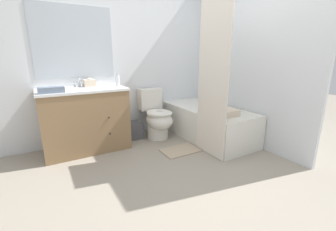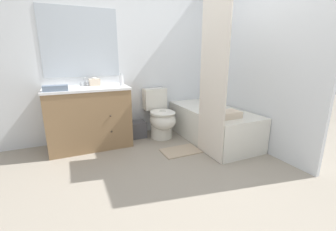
{
  "view_description": "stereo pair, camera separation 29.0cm",
  "coord_description": "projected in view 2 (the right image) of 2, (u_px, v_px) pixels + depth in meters",
  "views": [
    {
      "loc": [
        -1.27,
        -1.67,
        1.27
      ],
      "look_at": [
        0.14,
        0.75,
        0.51
      ],
      "focal_mm": 24.0,
      "sensor_mm": 36.0,
      "label": 1
    },
    {
      "loc": [
        -1.01,
        -1.8,
        1.27
      ],
      "look_at": [
        0.14,
        0.75,
        0.51
      ],
      "focal_mm": 24.0,
      "sensor_mm": 36.0,
      "label": 2
    }
  ],
  "objects": [
    {
      "name": "toilet",
      "position": [
        161.0,
        117.0,
        3.5
      ],
      "size": [
        0.39,
        0.66,
        0.75
      ],
      "color": "silver",
      "rests_on": "ground_plane"
    },
    {
      "name": "wall_right",
      "position": [
        241.0,
        56.0,
        3.26
      ],
      "size": [
        0.05,
        2.67,
        2.5
      ],
      "color": "silver",
      "rests_on": "ground_plane"
    },
    {
      "name": "sink_faucet",
      "position": [
        85.0,
        83.0,
        3.18
      ],
      "size": [
        0.14,
        0.12,
        0.12
      ],
      "color": "silver",
      "rests_on": "vanity_cabinet"
    },
    {
      "name": "bath_towel_folded",
      "position": [
        227.0,
        114.0,
        2.9
      ],
      "size": [
        0.32,
        0.23,
        0.08
      ],
      "color": "beige",
      "rests_on": "bathtub"
    },
    {
      "name": "hand_towel_folded",
      "position": [
        56.0,
        88.0,
        2.7
      ],
      "size": [
        0.28,
        0.12,
        0.07
      ],
      "color": "slate",
      "rests_on": "vanity_cabinet"
    },
    {
      "name": "wastebasket",
      "position": [
        137.0,
        130.0,
        3.54
      ],
      "size": [
        0.27,
        0.23,
        0.25
      ],
      "color": "#4C4C51",
      "rests_on": "ground_plane"
    },
    {
      "name": "bathtub",
      "position": [
        212.0,
        124.0,
        3.43
      ],
      "size": [
        0.72,
        1.53,
        0.48
      ],
      "color": "silver",
      "rests_on": "ground_plane"
    },
    {
      "name": "wall_back",
      "position": [
        134.0,
        56.0,
        3.48
      ],
      "size": [
        8.0,
        0.06,
        2.5
      ],
      "color": "silver",
      "rests_on": "ground_plane"
    },
    {
      "name": "soap_dispenser",
      "position": [
        121.0,
        80.0,
        3.18
      ],
      "size": [
        0.06,
        0.06,
        0.17
      ],
      "color": "silver",
      "rests_on": "vanity_cabinet"
    },
    {
      "name": "tissue_box",
      "position": [
        94.0,
        82.0,
        3.18
      ],
      "size": [
        0.15,
        0.13,
        0.12
      ],
      "color": "beige",
      "rests_on": "vanity_cabinet"
    },
    {
      "name": "bath_mat",
      "position": [
        181.0,
        151.0,
        3.04
      ],
      "size": [
        0.5,
        0.33,
        0.02
      ],
      "color": "tan",
      "rests_on": "ground_plane"
    },
    {
      "name": "vanity_cabinet",
      "position": [
        89.0,
        117.0,
        3.12
      ],
      "size": [
        1.09,
        0.59,
        0.84
      ],
      "color": "olive",
      "rests_on": "ground_plane"
    },
    {
      "name": "ground_plane",
      "position": [
        185.0,
        182.0,
        2.32
      ],
      "size": [
        14.0,
        14.0,
        0.0
      ],
      "primitive_type": "plane",
      "color": "gray"
    },
    {
      "name": "shower_curtain",
      "position": [
        213.0,
        79.0,
        2.65
      ],
      "size": [
        0.01,
        0.53,
        1.97
      ],
      "color": "silver",
      "rests_on": "ground_plane"
    }
  ]
}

